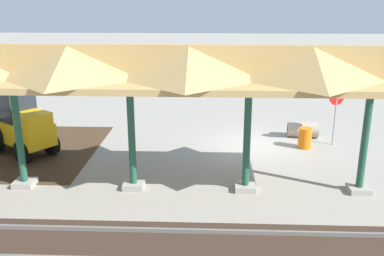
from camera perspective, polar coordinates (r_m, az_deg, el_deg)
ground_plane at (r=19.22m, az=8.61°, el=-2.29°), size 120.00×120.00×0.00m
platform_canopy at (r=15.02m, az=-23.08°, el=7.53°), size 24.18×3.20×4.90m
rail_tracks at (r=11.83m, az=12.80°, el=-15.53°), size 60.00×2.58×0.15m
stop_sign at (r=19.59m, az=18.68°, el=3.04°), size 0.72×0.30×2.57m
backhoe at (r=19.23m, az=-22.16°, el=0.59°), size 4.77×3.91×2.82m
concrete_pipe at (r=20.68m, az=14.54°, el=-0.20°), size 1.48×0.90×0.72m
traffic_barrel at (r=19.17m, az=14.81°, el=-1.31°), size 0.56×0.56×0.90m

